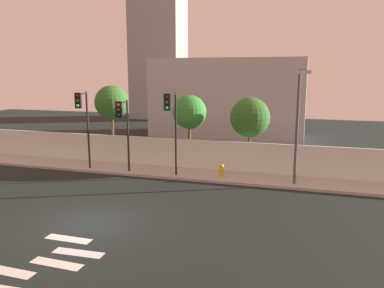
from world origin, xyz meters
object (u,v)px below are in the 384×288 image
roadside_tree_leftmost (112,103)px  roadside_tree_midright (250,117)px  traffic_light_left (123,121)px  traffic_light_center (83,114)px  fire_hydrant (222,170)px  traffic_light_right (171,117)px  street_lamp_curbside (298,116)px  roadside_tree_midleft (189,112)px

roadside_tree_leftmost → roadside_tree_midright: bearing=0.0°
traffic_light_left → traffic_light_center: 2.68m
fire_hydrant → roadside_tree_midright: (1.07, 3.13, 2.71)m
traffic_light_right → street_lamp_curbside: bearing=5.3°
traffic_light_left → traffic_light_center: bearing=178.8°
traffic_light_right → roadside_tree_leftmost: size_ratio=0.93×
roadside_tree_leftmost → roadside_tree_midleft: roadside_tree_leftmost is taller
traffic_light_center → roadside_tree_midright: 10.19m
traffic_light_center → roadside_tree_leftmost: roadside_tree_leftmost is taller
street_lamp_curbside → roadside_tree_leftmost: (-12.59, 3.47, 0.16)m
roadside_tree_leftmost → traffic_light_right: bearing=-34.8°
roadside_tree_leftmost → roadside_tree_midright: size_ratio=1.14×
traffic_light_left → roadside_tree_midright: (6.71, 4.04, -0.03)m
traffic_light_left → roadside_tree_leftmost: bearing=125.8°
traffic_light_right → roadside_tree_midright: size_ratio=1.06×
roadside_tree_leftmost → traffic_light_center: bearing=-86.5°
fire_hydrant → street_lamp_curbside: bearing=-4.8°
traffic_light_left → fire_hydrant: size_ratio=5.37×
roadside_tree_midright → traffic_light_center: bearing=-157.0°
street_lamp_curbside → fire_hydrant: (-4.04, 0.34, -3.25)m
traffic_light_left → roadside_tree_midright: roadside_tree_midright is taller
traffic_light_left → street_lamp_curbside: bearing=3.3°
traffic_light_left → traffic_light_center: (-2.66, 0.06, 0.30)m
traffic_light_center → roadside_tree_leftmost: size_ratio=0.92×
traffic_light_left → roadside_tree_leftmost: (-2.91, 4.04, 0.67)m
roadside_tree_midleft → traffic_light_center: bearing=-143.6°
street_lamp_curbside → roadside_tree_leftmost: street_lamp_curbside is taller
fire_hydrant → traffic_light_right: bearing=-160.0°
roadside_tree_leftmost → roadside_tree_midleft: (5.65, -0.00, -0.51)m
traffic_light_right → fire_hydrant: traffic_light_right is taller
traffic_light_left → roadside_tree_leftmost: size_ratio=0.83×
traffic_light_left → fire_hydrant: bearing=9.2°
traffic_light_left → street_lamp_curbside: street_lamp_curbside is taller
fire_hydrant → roadside_tree_midright: 4.27m
traffic_light_center → traffic_light_right: (5.65, -0.11, 0.04)m
traffic_light_left → traffic_light_right: 3.00m
roadside_tree_midleft → roadside_tree_midright: bearing=0.0°
traffic_light_center → roadside_tree_midright: size_ratio=1.05×
traffic_light_center → roadside_tree_leftmost: 4.00m
traffic_light_left → roadside_tree_midright: 7.83m
roadside_tree_leftmost → roadside_tree_midright: (9.61, 0.00, -0.70)m
traffic_light_left → street_lamp_curbside: 9.71m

